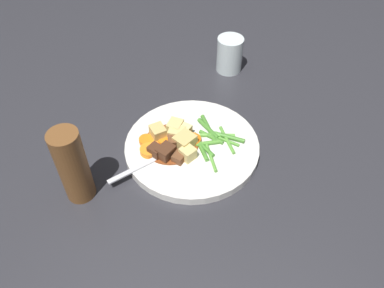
# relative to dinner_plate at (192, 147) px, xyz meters

# --- Properties ---
(ground_plane) EXTENTS (3.00, 3.00, 0.00)m
(ground_plane) POSITION_rel_dinner_plate_xyz_m (0.00, 0.00, -0.01)
(ground_plane) COLOR #2D2D33
(dinner_plate) EXTENTS (0.27, 0.27, 0.02)m
(dinner_plate) POSITION_rel_dinner_plate_xyz_m (0.00, 0.00, 0.00)
(dinner_plate) COLOR white
(dinner_plate) RESTS_ON ground_plane
(stew_sauce) EXTENTS (0.11, 0.11, 0.00)m
(stew_sauce) POSITION_rel_dinner_plate_xyz_m (0.04, 0.01, 0.01)
(stew_sauce) COLOR brown
(stew_sauce) RESTS_ON dinner_plate
(carrot_slice_0) EXTENTS (0.03, 0.03, 0.01)m
(carrot_slice_0) POSITION_rel_dinner_plate_xyz_m (0.06, 0.01, 0.02)
(carrot_slice_0) COLOR orange
(carrot_slice_0) RESTS_ON dinner_plate
(carrot_slice_1) EXTENTS (0.04, 0.04, 0.01)m
(carrot_slice_1) POSITION_rel_dinner_plate_xyz_m (0.08, 0.04, 0.01)
(carrot_slice_1) COLOR orange
(carrot_slice_1) RESTS_ON dinner_plate
(carrot_slice_2) EXTENTS (0.04, 0.04, 0.01)m
(carrot_slice_2) POSITION_rel_dinner_plate_xyz_m (-0.00, -0.01, 0.01)
(carrot_slice_2) COLOR orange
(carrot_slice_2) RESTS_ON dinner_plate
(carrot_slice_3) EXTENTS (0.04, 0.04, 0.01)m
(carrot_slice_3) POSITION_rel_dinner_plate_xyz_m (0.07, 0.03, 0.01)
(carrot_slice_3) COLOR orange
(carrot_slice_3) RESTS_ON dinner_plate
(carrot_slice_4) EXTENTS (0.04, 0.04, 0.01)m
(carrot_slice_4) POSITION_rel_dinner_plate_xyz_m (0.09, 0.01, 0.01)
(carrot_slice_4) COLOR orange
(carrot_slice_4) RESTS_ON dinner_plate
(potato_chunk_0) EXTENTS (0.03, 0.04, 0.03)m
(potato_chunk_0) POSITION_rel_dinner_plate_xyz_m (0.04, -0.02, 0.02)
(potato_chunk_0) COLOR #E5CC7A
(potato_chunk_0) RESTS_ON dinner_plate
(potato_chunk_1) EXTENTS (0.04, 0.04, 0.03)m
(potato_chunk_1) POSITION_rel_dinner_plate_xyz_m (0.07, 0.00, 0.02)
(potato_chunk_1) COLOR #DBBC6B
(potato_chunk_1) RESTS_ON dinner_plate
(potato_chunk_2) EXTENTS (0.03, 0.03, 0.03)m
(potato_chunk_2) POSITION_rel_dinner_plate_xyz_m (0.02, -0.02, 0.02)
(potato_chunk_2) COLOR #EAD68C
(potato_chunk_2) RESTS_ON dinner_plate
(potato_chunk_3) EXTENTS (0.05, 0.05, 0.03)m
(potato_chunk_3) POSITION_rel_dinner_plate_xyz_m (0.01, 0.01, 0.02)
(potato_chunk_3) COLOR #DBBC6B
(potato_chunk_3) RESTS_ON dinner_plate
(potato_chunk_4) EXTENTS (0.03, 0.03, 0.03)m
(potato_chunk_4) POSITION_rel_dinner_plate_xyz_m (0.03, -0.01, 0.02)
(potato_chunk_4) COLOR #E5CC7A
(potato_chunk_4) RESTS_ON dinner_plate
(potato_chunk_5) EXTENTS (0.04, 0.04, 0.02)m
(potato_chunk_5) POSITION_rel_dinner_plate_xyz_m (0.00, 0.04, 0.02)
(potato_chunk_5) COLOR #E5CC7A
(potato_chunk_5) RESTS_ON dinner_plate
(meat_chunk_0) EXTENTS (0.04, 0.04, 0.03)m
(meat_chunk_0) POSITION_rel_dinner_plate_xyz_m (0.04, 0.04, 0.02)
(meat_chunk_0) COLOR #4C2B19
(meat_chunk_0) RESTS_ON dinner_plate
(meat_chunk_1) EXTENTS (0.03, 0.03, 0.02)m
(meat_chunk_1) POSITION_rel_dinner_plate_xyz_m (0.06, 0.04, 0.02)
(meat_chunk_1) COLOR #4C2B19
(meat_chunk_1) RESTS_ON dinner_plate
(meat_chunk_2) EXTENTS (0.03, 0.03, 0.02)m
(meat_chunk_2) POSITION_rel_dinner_plate_xyz_m (0.03, 0.01, 0.02)
(meat_chunk_2) COLOR brown
(meat_chunk_2) RESTS_ON dinner_plate
(meat_chunk_3) EXTENTS (0.03, 0.03, 0.02)m
(meat_chunk_3) POSITION_rel_dinner_plate_xyz_m (0.01, 0.05, 0.02)
(meat_chunk_3) COLOR brown
(meat_chunk_3) RESTS_ON dinner_plate
(green_bean_0) EXTENTS (0.06, 0.05, 0.01)m
(green_bean_0) POSITION_rel_dinner_plate_xyz_m (-0.02, -0.05, 0.01)
(green_bean_0) COLOR #4C8E33
(green_bean_0) RESTS_ON dinner_plate
(green_bean_1) EXTENTS (0.07, 0.02, 0.01)m
(green_bean_1) POSITION_rel_dinner_plate_xyz_m (-0.07, -0.03, 0.01)
(green_bean_1) COLOR #4C8E33
(green_bean_1) RESTS_ON dinner_plate
(green_bean_2) EXTENTS (0.05, 0.07, 0.01)m
(green_bean_2) POSITION_rel_dinner_plate_xyz_m (-0.03, -0.05, 0.01)
(green_bean_2) COLOR #4C8E33
(green_bean_2) RESTS_ON dinner_plate
(green_bean_3) EXTENTS (0.06, 0.02, 0.01)m
(green_bean_3) POSITION_rel_dinner_plate_xyz_m (-0.06, -0.02, 0.01)
(green_bean_3) COLOR #599E38
(green_bean_3) RESTS_ON dinner_plate
(green_bean_4) EXTENTS (0.04, 0.07, 0.01)m
(green_bean_4) POSITION_rel_dinner_plate_xyz_m (-0.07, -0.02, 0.01)
(green_bean_4) COLOR #66AD42
(green_bean_4) RESTS_ON dinner_plate
(green_bean_5) EXTENTS (0.07, 0.02, 0.01)m
(green_bean_5) POSITION_rel_dinner_plate_xyz_m (-0.05, -0.03, 0.01)
(green_bean_5) COLOR #66AD42
(green_bean_5) RESTS_ON dinner_plate
(green_bean_6) EXTENTS (0.04, 0.07, 0.01)m
(green_bean_6) POSITION_rel_dinner_plate_xyz_m (-0.04, 0.03, 0.01)
(green_bean_6) COLOR #66AD42
(green_bean_6) RESTS_ON dinner_plate
(green_bean_7) EXTENTS (0.06, 0.03, 0.01)m
(green_bean_7) POSITION_rel_dinner_plate_xyz_m (-0.04, -0.02, 0.01)
(green_bean_7) COLOR #4C8E33
(green_bean_7) RESTS_ON dinner_plate
(green_bean_8) EXTENTS (0.05, 0.03, 0.01)m
(green_bean_8) POSITION_rel_dinner_plate_xyz_m (-0.03, -0.01, 0.01)
(green_bean_8) COLOR #599E38
(green_bean_8) RESTS_ON dinner_plate
(green_bean_9) EXTENTS (0.07, 0.06, 0.01)m
(green_bean_9) POSITION_rel_dinner_plate_xyz_m (-0.02, 0.00, 0.01)
(green_bean_9) COLOR #4C8E33
(green_bean_9) RESTS_ON dinner_plate
(green_bean_10) EXTENTS (0.05, 0.07, 0.01)m
(green_bean_10) POSITION_rel_dinner_plate_xyz_m (-0.02, 0.01, 0.01)
(green_bean_10) COLOR #4C8E33
(green_bean_10) RESTS_ON dinner_plate
(fork) EXTENTS (0.13, 0.14, 0.00)m
(fork) POSITION_rel_dinner_plate_xyz_m (0.07, 0.06, 0.01)
(fork) COLOR silver
(fork) RESTS_ON dinner_plate
(water_glass) EXTENTS (0.06, 0.06, 0.09)m
(water_glass) POSITION_rel_dinner_plate_xyz_m (-0.03, -0.29, 0.04)
(water_glass) COLOR silver
(water_glass) RESTS_ON ground_plane
(pepper_mill) EXTENTS (0.05, 0.05, 0.15)m
(pepper_mill) POSITION_rel_dinner_plate_xyz_m (0.18, 0.15, 0.07)
(pepper_mill) COLOR brown
(pepper_mill) RESTS_ON ground_plane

